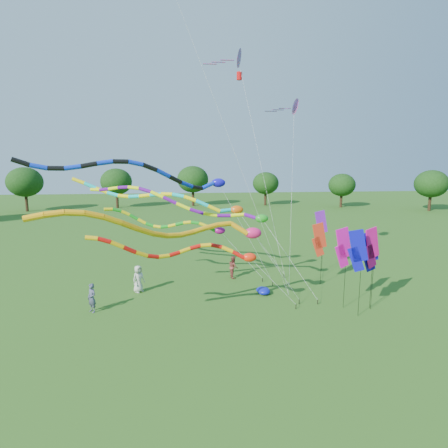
{
  "coord_description": "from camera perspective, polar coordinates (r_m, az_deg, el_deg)",
  "views": [
    {
      "loc": [
        -3.99,
        -18.44,
        9.03
      ],
      "look_at": [
        -1.56,
        5.39,
        4.8
      ],
      "focal_mm": 30.0,
      "sensor_mm": 36.0,
      "label": 1
    }
  ],
  "objects": [
    {
      "name": "person_c",
      "position": [
        28.71,
        1.42,
        -6.55
      ],
      "size": [
        0.74,
        0.9,
        1.69
      ],
      "primitive_type": "imported",
      "rotation": [
        0.0,
        0.0,
        1.7
      ],
      "color": "brown",
      "rests_on": "ground"
    },
    {
      "name": "banner_pole_blue_b",
      "position": [
        23.82,
        21.33,
        -3.93
      ],
      "size": [
        1.16,
        0.23,
        4.83
      ],
      "rotation": [
        0.0,
        0.0,
        0.13
      ],
      "color": "black",
      "rests_on": "ground"
    },
    {
      "name": "delta_kite_high_c",
      "position": [
        29.8,
        10.63,
        17.18
      ],
      "size": [
        2.86,
        6.65,
        14.0
      ],
      "rotation": [
        0.0,
        0.0,
        0.1
      ],
      "color": "black",
      "rests_on": "ground"
    },
    {
      "name": "tube_kite_green",
      "position": [
        26.88,
        -6.74,
        -0.05
      ],
      "size": [
        11.12,
        1.52,
        6.09
      ],
      "rotation": [
        0.0,
        0.0,
        -0.05
      ],
      "color": "black",
      "rests_on": "ground"
    },
    {
      "name": "banner_pole_violet",
      "position": [
        30.81,
        14.53,
        -0.25
      ],
      "size": [
        1.16,
        0.15,
        4.98
      ],
      "rotation": [
        0.0,
        0.0,
        0.06
      ],
      "color": "black",
      "rests_on": "ground"
    },
    {
      "name": "tube_kite_red",
      "position": [
        20.67,
        -4.42,
        -4.26
      ],
      "size": [
        11.36,
        2.38,
        5.75
      ],
      "rotation": [
        0.0,
        0.0,
        0.15
      ],
      "color": "black",
      "rests_on": "ground"
    },
    {
      "name": "tube_kite_orange",
      "position": [
        19.09,
        -5.78,
        -0.62
      ],
      "size": [
        13.39,
        5.87,
        7.44
      ],
      "rotation": [
        0.0,
        0.0,
        0.39
      ],
      "color": "black",
      "rests_on": "ground"
    },
    {
      "name": "person_b",
      "position": [
        23.85,
        -19.5,
        -10.58
      ],
      "size": [
        0.75,
        0.74,
        1.75
      ],
      "primitive_type": "imported",
      "rotation": [
        0.0,
        0.0,
        -0.75
      ],
      "color": "#444760",
      "rests_on": "ground"
    },
    {
      "name": "ground",
      "position": [
        20.91,
        5.99,
        -15.62
      ],
      "size": [
        160.0,
        160.0,
        0.0
      ],
      "primitive_type": "plane",
      "color": "#235516",
      "rests_on": "ground"
    },
    {
      "name": "person_a",
      "position": [
        26.36,
        -12.91,
        -8.14
      ],
      "size": [
        1.06,
        1.06,
        1.86
      ],
      "primitive_type": "imported",
      "rotation": [
        0.0,
        0.0,
        0.78
      ],
      "color": "beige",
      "rests_on": "ground"
    },
    {
      "name": "tube_kite_cyan",
      "position": [
        28.37,
        -7.6,
        3.68
      ],
      "size": [
        15.73,
        3.23,
        8.08
      ],
      "rotation": [
        0.0,
        0.0,
        -0.17
      ],
      "color": "black",
      "rests_on": "ground"
    },
    {
      "name": "banner_pole_magenta_b",
      "position": [
        23.61,
        21.59,
        -3.41
      ],
      "size": [
        1.12,
        0.45,
        5.1
      ],
      "rotation": [
        0.0,
        0.0,
        0.33
      ],
      "color": "black",
      "rests_on": "ground"
    },
    {
      "name": "blue_nylon_heap",
      "position": [
        25.46,
        6.45,
        -10.35
      ],
      "size": [
        0.93,
        1.17,
        0.45
      ],
      "color": "#0D17B3",
      "rests_on": "ground"
    },
    {
      "name": "banner_pole_red",
      "position": [
        27.4,
        14.28,
        -2.35
      ],
      "size": [
        1.16,
        0.19,
        4.57
      ],
      "rotation": [
        0.0,
        0.0,
        0.1
      ],
      "color": "black",
      "rests_on": "ground"
    },
    {
      "name": "banner_pole_blue_a",
      "position": [
        22.47,
        19.68,
        -3.88
      ],
      "size": [
        1.12,
        0.46,
        5.13
      ],
      "rotation": [
        0.0,
        0.0,
        -0.33
      ],
      "color": "black",
      "rests_on": "ground"
    },
    {
      "name": "tube_kite_blue",
      "position": [
        21.69,
        -10.44,
        7.31
      ],
      "size": [
        14.26,
        5.88,
        9.59
      ],
      "rotation": [
        0.0,
        0.0,
        0.42
      ],
      "color": "black",
      "rests_on": "ground"
    },
    {
      "name": "tube_kite_purple",
      "position": [
        24.93,
        -5.42,
        2.96
      ],
      "size": [
        14.75,
        6.56,
        7.8
      ],
      "rotation": [
        0.0,
        0.0,
        -0.4
      ],
      "color": "black",
      "rests_on": "ground"
    },
    {
      "name": "banner_pole_magenta_a",
      "position": [
        23.3,
        17.69,
        -3.49
      ],
      "size": [
        1.15,
        0.31,
        5.05
      ],
      "rotation": [
        0.0,
        0.0,
        0.2
      ],
      "color": "black",
      "rests_on": "ground"
    },
    {
      "name": "tree_ring",
      "position": [
        23.88,
        10.27,
        1.15
      ],
      "size": [
        119.6,
        118.73,
        9.64
      ],
      "color": "#382314",
      "rests_on": "ground"
    },
    {
      "name": "delta_kite_high_a",
      "position": [
        26.32,
        2.12,
        23.81
      ],
      "size": [
        5.28,
        3.65,
        16.05
      ],
      "rotation": [
        0.0,
        0.0,
        -0.31
      ],
      "color": "black",
      "rests_on": "ground"
    }
  ]
}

